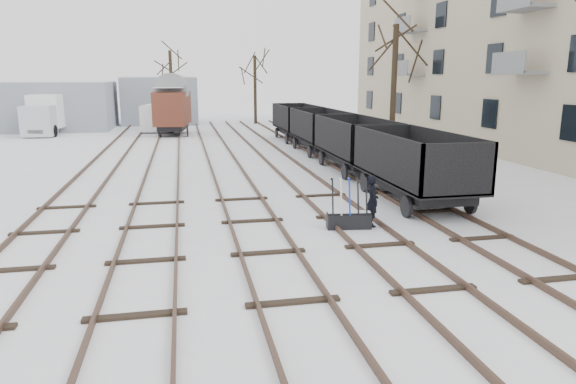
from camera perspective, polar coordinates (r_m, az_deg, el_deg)
name	(u,v)px	position (r m, az deg, el deg)	size (l,w,h in m)	color
ground	(268,254)	(13.10, -2.22, -6.87)	(120.00, 120.00, 0.00)	white
tracks	(224,164)	(26.30, -7.10, 3.09)	(13.90, 52.00, 0.16)	black
shed_left	(52,105)	(49.50, -24.72, 8.75)	(10.00, 8.00, 4.10)	gray
shed_right	(161,100)	(52.28, -13.98, 9.87)	(7.00, 6.00, 4.50)	gray
ground_frame	(349,219)	(15.27, 6.77, -2.99)	(1.34, 0.58, 1.49)	black
worker	(372,201)	(15.49, 9.34, -0.97)	(0.57, 0.37, 1.56)	black
freight_wagon_a	(413,176)	(18.82, 13.76, 1.77)	(2.44, 6.11, 2.49)	black
freight_wagon_b	(355,151)	(24.67, 7.45, 4.52)	(2.44, 6.11, 2.49)	black
freight_wagon_c	(320,137)	(30.74, 3.58, 6.17)	(2.44, 6.11, 2.49)	black
freight_wagon_d	(297,127)	(36.93, 0.97, 7.26)	(2.44, 6.11, 2.49)	black
box_van_wagon	(172,107)	(41.32, -12.72, 9.18)	(3.16, 5.11, 3.68)	black
lorry	(48,114)	(45.23, -25.09, 7.89)	(2.55, 6.96, 3.11)	black
panel_van	(160,117)	(44.89, -14.05, 8.08)	(2.97, 5.28, 2.20)	white
tree_near	(393,94)	(27.94, 11.63, 10.59)	(0.30, 0.30, 7.05)	black
tree_far_left	(172,88)	(49.99, -12.81, 11.18)	(0.30, 0.30, 6.85)	black
tree_far_right	(255,90)	(50.54, -3.67, 11.25)	(0.30, 0.30, 6.46)	black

